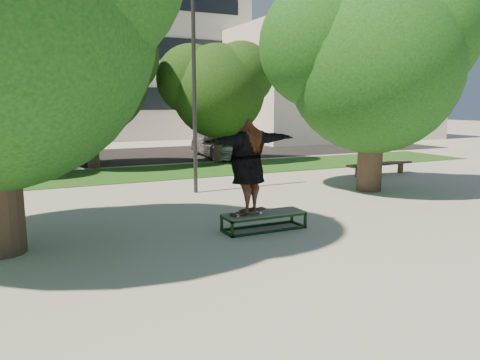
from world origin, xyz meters
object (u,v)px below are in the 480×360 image
car_grey (60,145)px  car_silver_b (221,142)px  tree_right (370,56)px  bench (380,165)px  grind_box (264,221)px  lamppost (194,88)px

car_grey → car_silver_b: (7.49, -1.91, 0.02)m
car_silver_b → car_grey: bearing=168.8°
tree_right → bench: tree_right is taller
grind_box → car_grey: size_ratio=0.34×
lamppost → car_grey: bearing=106.1°
tree_right → bench: bearing=40.4°
tree_right → grind_box: tree_right is taller
grind_box → car_grey: car_grey is taller
grind_box → car_silver_b: size_ratio=0.35×
car_grey → car_silver_b: bearing=-16.6°
lamppost → car_grey: 11.10m
tree_right → car_silver_b: size_ratio=1.25×
tree_right → lamppost: size_ratio=1.07×
grind_box → car_silver_b: (4.63, 13.14, 0.56)m
bench → lamppost: bearing=177.6°
lamppost → grind_box: bearing=-91.7°
car_silver_b → tree_right: bearing=-84.5°
grind_box → car_silver_b: 13.94m
tree_right → car_grey: (-7.92, 12.32, -3.36)m
bench → car_grey: car_grey is taller
grind_box → lamppost: bearing=88.3°
grind_box → car_grey: bearing=100.8°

